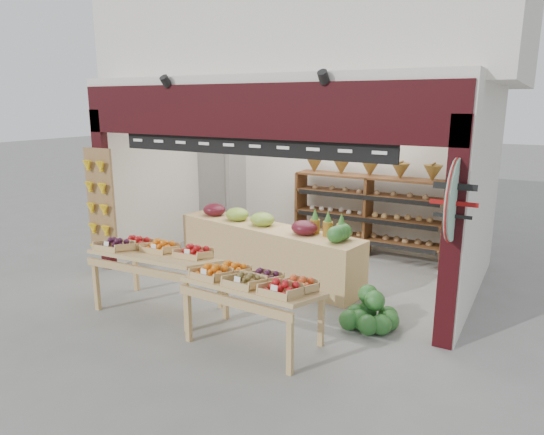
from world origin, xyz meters
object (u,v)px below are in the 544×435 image
at_px(display_table_right, 254,283).
at_px(watermelon_pile, 370,315).
at_px(cardboard_stack, 237,240).
at_px(display_table_left, 153,253).
at_px(back_shelving, 369,197).
at_px(mid_counter, 266,249).
at_px(refrigerator, 223,187).

distance_m(display_table_right, watermelon_pile, 1.60).
relative_size(display_table_right, watermelon_pile, 2.21).
xyz_separation_m(cardboard_stack, display_table_left, (0.40, -2.62, 0.55)).
bearing_deg(back_shelving, display_table_left, -115.50).
relative_size(cardboard_stack, display_table_right, 0.62).
bearing_deg(watermelon_pile, cardboard_stack, 150.80).
xyz_separation_m(cardboard_stack, watermelon_pile, (3.20, -1.79, -0.05)).
bearing_deg(cardboard_stack, watermelon_pile, -29.20).
height_order(back_shelving, mid_counter, back_shelving).
relative_size(cardboard_stack, display_table_left, 0.57).
relative_size(mid_counter, watermelon_pile, 4.93).
relative_size(back_shelving, display_table_left, 1.68).
distance_m(back_shelving, display_table_right, 3.95).
distance_m(mid_counter, watermelon_pile, 2.31).
distance_m(cardboard_stack, watermelon_pile, 3.67).
height_order(cardboard_stack, display_table_right, display_table_right).
bearing_deg(watermelon_pile, display_table_left, -163.46).
height_order(cardboard_stack, mid_counter, mid_counter).
bearing_deg(cardboard_stack, refrigerator, 135.29).
relative_size(refrigerator, display_table_right, 1.30).
distance_m(display_table_left, watermelon_pile, 2.98).
bearing_deg(display_table_left, watermelon_pile, 16.54).
height_order(back_shelving, cardboard_stack, back_shelving).
bearing_deg(back_shelving, watermelon_pile, -70.05).
bearing_deg(display_table_right, display_table_left, 172.26).
xyz_separation_m(back_shelving, watermelon_pile, (1.04, -2.86, -0.92)).
relative_size(back_shelving, mid_counter, 0.82).
bearing_deg(refrigerator, back_shelving, -5.35).
distance_m(back_shelving, cardboard_stack, 2.57).
bearing_deg(mid_counter, watermelon_pile, -24.97).
bearing_deg(back_shelving, display_table_right, -90.05).
height_order(cardboard_stack, display_table_left, display_table_left).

